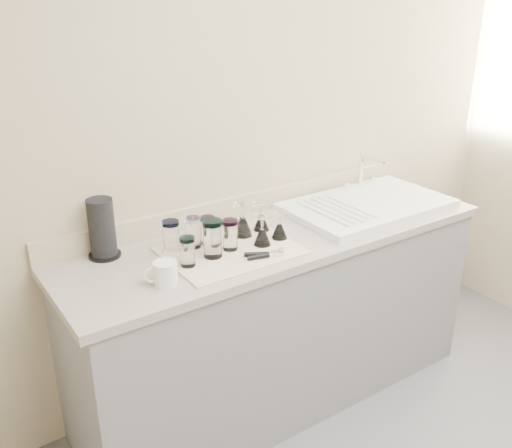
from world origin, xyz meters
TOP-DOWN VIEW (x-y plane):
  - counter_unit at (0.00, 1.20)m, footprint 2.06×0.62m
  - sink_unit at (0.55, 1.20)m, footprint 0.82×0.50m
  - dish_towel at (-0.29, 1.16)m, footprint 0.55×0.42m
  - tumbler_teal at (-0.50, 1.28)m, footprint 0.07×0.07m
  - tumbler_cyan at (-0.40, 1.27)m, footprint 0.07×0.07m
  - tumbler_purple at (-0.34, 1.27)m, footprint 0.06×0.06m
  - tumbler_magenta at (-0.51, 1.13)m, footprint 0.06×0.06m
  - tumbler_blue at (-0.38, 1.15)m, footprint 0.08×0.08m
  - tumbler_lavender at (-0.29, 1.16)m, footprint 0.07×0.07m
  - goblet_back_left at (-0.16, 1.25)m, footprint 0.08×0.08m
  - goblet_back_right at (-0.06, 1.26)m, footprint 0.07×0.07m
  - goblet_front_left at (-0.15, 1.13)m, footprint 0.08×0.08m
  - goblet_front_right at (-0.04, 1.14)m, footprint 0.07×0.07m
  - goblet_extra at (-0.14, 1.29)m, footprint 0.08×0.08m
  - can_opener at (-0.21, 1.02)m, footprint 0.16×0.10m
  - white_mug at (-0.65, 1.05)m, footprint 0.14×0.11m
  - paper_towel_roll at (-0.75, 1.41)m, footprint 0.13×0.13m

SIDE VIEW (x-z plane):
  - counter_unit at x=0.00m, z-range 0.00..0.90m
  - dish_towel at x=-0.29m, z-range 0.90..0.91m
  - can_opener at x=-0.21m, z-range 0.91..0.93m
  - sink_unit at x=0.55m, z-range 0.81..1.03m
  - white_mug at x=-0.65m, z-range 0.90..0.99m
  - goblet_front_right at x=-0.04m, z-range 0.89..1.01m
  - goblet_back_right at x=-0.06m, z-range 0.89..1.02m
  - goblet_front_left at x=-0.15m, z-range 0.89..1.02m
  - goblet_extra at x=-0.14m, z-range 0.89..1.02m
  - goblet_back_left at x=-0.16m, z-range 0.88..1.03m
  - tumbler_magenta at x=-0.51m, z-range 0.91..1.03m
  - tumbler_purple at x=-0.34m, z-range 0.91..1.03m
  - tumbler_lavender at x=-0.29m, z-range 0.91..1.04m
  - tumbler_cyan at x=-0.40m, z-range 0.91..1.04m
  - tumbler_teal at x=-0.50m, z-range 0.91..1.05m
  - tumbler_blue at x=-0.38m, z-range 0.91..1.07m
  - paper_towel_roll at x=-0.75m, z-range 0.90..1.15m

